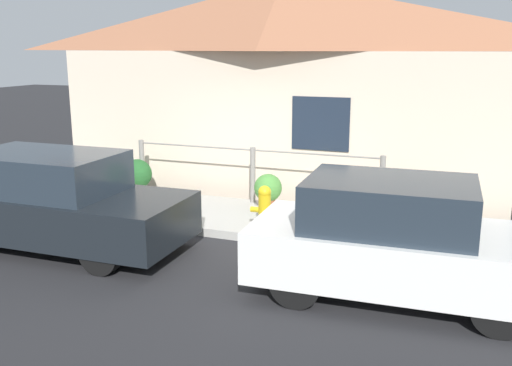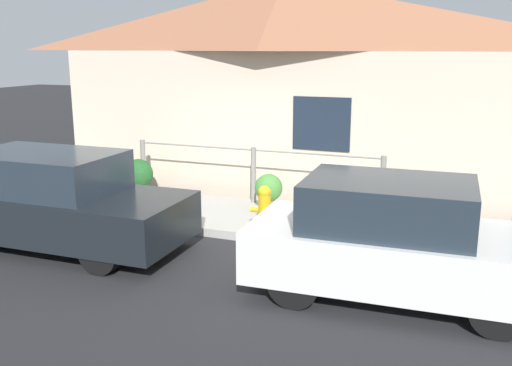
{
  "view_description": "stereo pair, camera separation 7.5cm",
  "coord_description": "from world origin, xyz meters",
  "px_view_note": "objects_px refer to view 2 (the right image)",
  "views": [
    {
      "loc": [
        3.74,
        -7.96,
        3.01
      ],
      "look_at": [
        0.63,
        0.3,
        0.9
      ],
      "focal_mm": 40.0,
      "sensor_mm": 36.0,
      "label": 1
    },
    {
      "loc": [
        3.81,
        -7.93,
        3.01
      ],
      "look_at": [
        0.63,
        0.3,
        0.9
      ],
      "focal_mm": 40.0,
      "sensor_mm": 36.0,
      "label": 2
    }
  ],
  "objects_px": {
    "car_right": "(395,241)",
    "potted_plant_by_fence": "(138,174)",
    "car_left": "(52,201)",
    "potted_plant_corner": "(412,211)",
    "potted_plant_near_hydrant": "(269,190)",
    "fire_hydrant": "(265,207)"
  },
  "relations": [
    {
      "from": "potted_plant_by_fence",
      "to": "potted_plant_corner",
      "type": "xyz_separation_m",
      "value": [
        5.44,
        -0.49,
        -0.07
      ]
    },
    {
      "from": "car_right",
      "to": "fire_hydrant",
      "type": "distance_m",
      "value": 2.72
    },
    {
      "from": "potted_plant_by_fence",
      "to": "potted_plant_near_hydrant",
      "type": "bearing_deg",
      "value": -4.99
    },
    {
      "from": "car_right",
      "to": "potted_plant_by_fence",
      "type": "distance_m",
      "value": 6.21
    },
    {
      "from": "potted_plant_near_hydrant",
      "to": "potted_plant_corner",
      "type": "bearing_deg",
      "value": -5.31
    },
    {
      "from": "car_left",
      "to": "potted_plant_near_hydrant",
      "type": "relative_size",
      "value": 6.39
    },
    {
      "from": "potted_plant_near_hydrant",
      "to": "potted_plant_by_fence",
      "type": "bearing_deg",
      "value": 175.01
    },
    {
      "from": "car_left",
      "to": "potted_plant_by_fence",
      "type": "relative_size",
      "value": 6.16
    },
    {
      "from": "car_left",
      "to": "potted_plant_near_hydrant",
      "type": "height_order",
      "value": "car_left"
    },
    {
      "from": "fire_hydrant",
      "to": "potted_plant_near_hydrant",
      "type": "xyz_separation_m",
      "value": [
        -0.34,
        1.14,
        -0.01
      ]
    },
    {
      "from": "car_left",
      "to": "potted_plant_corner",
      "type": "distance_m",
      "value": 5.66
    },
    {
      "from": "potted_plant_near_hydrant",
      "to": "potted_plant_corner",
      "type": "xyz_separation_m",
      "value": [
        2.55,
        -0.24,
        -0.06
      ]
    },
    {
      "from": "car_right",
      "to": "fire_hydrant",
      "type": "xyz_separation_m",
      "value": [
        -2.25,
        1.52,
        -0.2
      ]
    },
    {
      "from": "potted_plant_by_fence",
      "to": "potted_plant_corner",
      "type": "height_order",
      "value": "potted_plant_by_fence"
    },
    {
      "from": "car_left",
      "to": "potted_plant_by_fence",
      "type": "height_order",
      "value": "car_left"
    },
    {
      "from": "fire_hydrant",
      "to": "potted_plant_near_hydrant",
      "type": "bearing_deg",
      "value": 106.79
    },
    {
      "from": "car_left",
      "to": "potted_plant_by_fence",
      "type": "distance_m",
      "value": 2.93
    },
    {
      "from": "potted_plant_corner",
      "to": "fire_hydrant",
      "type": "bearing_deg",
      "value": -157.8
    },
    {
      "from": "car_left",
      "to": "potted_plant_by_fence",
      "type": "bearing_deg",
      "value": 95.7
    },
    {
      "from": "car_right",
      "to": "fire_hydrant",
      "type": "bearing_deg",
      "value": 143.93
    },
    {
      "from": "car_left",
      "to": "potted_plant_near_hydrant",
      "type": "bearing_deg",
      "value": 45.29
    },
    {
      "from": "car_left",
      "to": "fire_hydrant",
      "type": "xyz_separation_m",
      "value": [
        2.91,
        1.52,
        -0.2
      ]
    }
  ]
}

